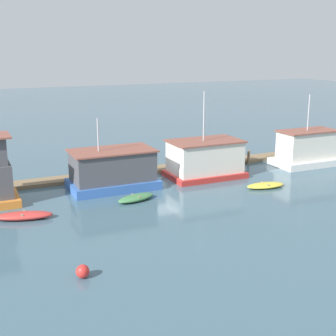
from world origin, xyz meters
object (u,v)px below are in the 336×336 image
object	(u,v)px
houseboat_red	(205,159)
dinghy_red	(23,216)
houseboat_white	(307,149)
dinghy_green	(136,198)
mooring_post_near_left	(243,158)
mooring_post_near_right	(318,148)
buoy_red	(83,271)
dinghy_yellow	(265,185)
mooring_post_far_left	(248,157)
houseboat_blue	(113,170)

from	to	relation	value
houseboat_red	dinghy_red	distance (m)	16.49
houseboat_white	dinghy_green	size ratio (longest dim) A/B	2.04
mooring_post_near_left	mooring_post_near_right	bearing A→B (deg)	0.00
houseboat_red	buoy_red	bearing A→B (deg)	-136.28
mooring_post_near_right	mooring_post_near_left	size ratio (longest dim) A/B	1.28
dinghy_red	dinghy_green	size ratio (longest dim) A/B	1.21
houseboat_red	dinghy_green	distance (m)	8.74
dinghy_yellow	mooring_post_near_left	xyz separation A→B (m)	(2.58, 7.19, 0.46)
dinghy_red	mooring_post_near_left	bearing A→B (deg)	17.00
dinghy_red	mooring_post_near_left	size ratio (longest dim) A/B	3.07
mooring_post_near_left	mooring_post_far_left	world-z (taller)	mooring_post_far_left
dinghy_green	mooring_post_near_left	world-z (taller)	mooring_post_near_left
houseboat_white	mooring_post_near_left	world-z (taller)	houseboat_white
mooring_post_near_right	mooring_post_far_left	xyz separation A→B (m)	(-8.63, 0.00, -0.18)
dinghy_yellow	buoy_red	bearing A→B (deg)	-152.91
dinghy_red	buoy_red	bearing A→B (deg)	-80.94
houseboat_white	mooring_post_far_left	size ratio (longest dim) A/B	5.14
mooring_post_far_left	buoy_red	bearing A→B (deg)	-141.92
dinghy_red	buoy_red	world-z (taller)	buoy_red
dinghy_green	houseboat_red	bearing A→B (deg)	25.56
houseboat_red	buoy_red	size ratio (longest dim) A/B	10.98
houseboat_red	houseboat_white	size ratio (longest dim) A/B	1.10
houseboat_white	houseboat_blue	bearing A→B (deg)	179.12
houseboat_white	dinghy_red	distance (m)	27.12
houseboat_white	dinghy_red	world-z (taller)	houseboat_white
houseboat_white	dinghy_red	size ratio (longest dim) A/B	1.69
dinghy_green	buoy_red	xyz separation A→B (m)	(-6.57, -10.01, 0.11)
dinghy_yellow	mooring_post_near_left	bearing A→B (deg)	70.29
houseboat_white	mooring_post_near_right	distance (m)	4.60
dinghy_green	mooring_post_near_right	size ratio (longest dim) A/B	1.99
houseboat_white	mooring_post_far_left	bearing A→B (deg)	152.51
mooring_post_near_right	buoy_red	distance (m)	33.18
houseboat_red	mooring_post_near_left	world-z (taller)	houseboat_red
mooring_post_near_right	mooring_post_far_left	bearing A→B (deg)	180.00
mooring_post_near_right	dinghy_red	bearing A→B (deg)	-167.96
houseboat_red	mooring_post_near_left	size ratio (longest dim) A/B	5.70
houseboat_blue	buoy_red	xyz separation A→B (m)	(-6.03, -13.77, -1.17)
houseboat_red	mooring_post_near_right	size ratio (longest dim) A/B	4.46
buoy_red	dinghy_green	bearing A→B (deg)	56.72
houseboat_red	dinghy_yellow	distance (m)	5.87
mooring_post_near_right	mooring_post_far_left	world-z (taller)	mooring_post_near_right
houseboat_blue	mooring_post_near_right	distance (m)	23.15
dinghy_red	mooring_post_near_right	world-z (taller)	mooring_post_near_right
houseboat_blue	mooring_post_far_left	size ratio (longest dim) A/B	5.27
dinghy_green	buoy_red	bearing A→B (deg)	-123.28
dinghy_green	mooring_post_near_right	xyz separation A→B (m)	(22.49, 5.99, 0.60)
mooring_post_near_left	buoy_red	bearing A→B (deg)	-141.06
dinghy_yellow	mooring_post_near_right	xyz separation A→B (m)	(11.83, 7.19, 0.64)
dinghy_green	mooring_post_near_left	size ratio (longest dim) A/B	2.55
mooring_post_far_left	dinghy_yellow	bearing A→B (deg)	-113.97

